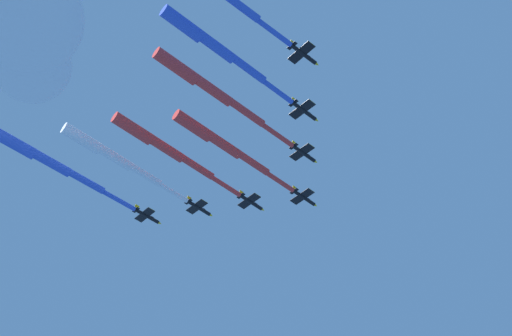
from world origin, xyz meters
name	(u,v)px	position (x,y,z in m)	size (l,w,h in m)	color
jet_lead	(223,145)	(3.38, -11.85, 211.64)	(18.94, 52.31, 4.09)	black
jet_port_inner	(165,148)	(-5.05, -26.75, 212.31)	(19.48, 53.96, 4.11)	black
jet_starboard_inner	(211,89)	(18.91, -21.91, 212.40)	(20.28, 56.58, 4.19)	black
jet_port_mid	(113,157)	(-14.31, -39.41, 212.38)	(18.77, 52.19, 4.21)	black
jet_starboard_mid	(216,47)	(32.74, -26.04, 210.25)	(19.00, 51.76, 4.17)	black
jet_port_outer	(50,162)	(-22.97, -55.98, 211.28)	(18.96, 56.37, 4.21)	black
cloud_puff	(29,20)	(28.76, -70.65, 196.93)	(39.58, 29.77, 27.12)	white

